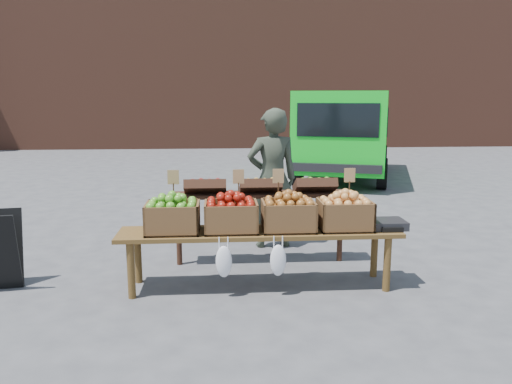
{
  "coord_description": "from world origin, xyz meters",
  "views": [
    {
      "loc": [
        -0.34,
        -5.0,
        1.83
      ],
      "look_at": [
        0.03,
        0.12,
        0.85
      ],
      "focal_mm": 35.0,
      "sensor_mm": 36.0,
      "label": 1
    }
  ],
  "objects_px": {
    "crate_golden_apples": "(173,218)",
    "back_table": "(260,217)",
    "display_bench": "(260,259)",
    "crate_green_apples": "(345,215)",
    "crate_red_apples": "(288,216)",
    "weighing_scale": "(387,224)",
    "crate_russet_pears": "(231,217)",
    "delivery_van": "(345,135)",
    "vendor": "(272,179)"
  },
  "relations": [
    {
      "from": "crate_golden_apples",
      "to": "back_table",
      "type": "bearing_deg",
      "value": 38.98
    },
    {
      "from": "display_bench",
      "to": "crate_golden_apples",
      "type": "relative_size",
      "value": 5.4
    },
    {
      "from": "display_bench",
      "to": "crate_green_apples",
      "type": "height_order",
      "value": "crate_green_apples"
    },
    {
      "from": "crate_red_apples",
      "to": "weighing_scale",
      "type": "distance_m",
      "value": 0.98
    },
    {
      "from": "display_bench",
      "to": "crate_golden_apples",
      "type": "xyz_separation_m",
      "value": [
        -0.82,
        0.0,
        0.42
      ]
    },
    {
      "from": "back_table",
      "to": "crate_russet_pears",
      "type": "relative_size",
      "value": 4.2
    },
    {
      "from": "display_bench",
      "to": "crate_red_apples",
      "type": "bearing_deg",
      "value": 0.0
    },
    {
      "from": "back_table",
      "to": "delivery_van",
      "type": "bearing_deg",
      "value": 67.75
    },
    {
      "from": "vendor",
      "to": "crate_russet_pears",
      "type": "xyz_separation_m",
      "value": [
        -0.54,
        -1.35,
        -0.14
      ]
    },
    {
      "from": "back_table",
      "to": "crate_golden_apples",
      "type": "distance_m",
      "value": 1.16
    },
    {
      "from": "delivery_van",
      "to": "crate_green_apples",
      "type": "distance_m",
      "value": 6.84
    },
    {
      "from": "crate_red_apples",
      "to": "delivery_van",
      "type": "bearing_deg",
      "value": 71.58
    },
    {
      "from": "display_bench",
      "to": "crate_red_apples",
      "type": "height_order",
      "value": "crate_red_apples"
    },
    {
      "from": "delivery_van",
      "to": "back_table",
      "type": "height_order",
      "value": "delivery_van"
    },
    {
      "from": "back_table",
      "to": "crate_golden_apples",
      "type": "relative_size",
      "value": 4.2
    },
    {
      "from": "crate_red_apples",
      "to": "vendor",
      "type": "bearing_deg",
      "value": 90.62
    },
    {
      "from": "delivery_van",
      "to": "crate_red_apples",
      "type": "relative_size",
      "value": 8.69
    },
    {
      "from": "delivery_van",
      "to": "crate_green_apples",
      "type": "xyz_separation_m",
      "value": [
        -1.66,
        -6.63,
        -0.26
      ]
    },
    {
      "from": "display_bench",
      "to": "crate_red_apples",
      "type": "xyz_separation_m",
      "value": [
        0.28,
        0.0,
        0.42
      ]
    },
    {
      "from": "delivery_van",
      "to": "vendor",
      "type": "bearing_deg",
      "value": -94.44
    },
    {
      "from": "display_bench",
      "to": "weighing_scale",
      "type": "relative_size",
      "value": 7.94
    },
    {
      "from": "crate_russet_pears",
      "to": "crate_green_apples",
      "type": "distance_m",
      "value": 1.1
    },
    {
      "from": "delivery_van",
      "to": "crate_russet_pears",
      "type": "bearing_deg",
      "value": -94.21
    },
    {
      "from": "crate_red_apples",
      "to": "weighing_scale",
      "type": "height_order",
      "value": "crate_red_apples"
    },
    {
      "from": "vendor",
      "to": "crate_green_apples",
      "type": "bearing_deg",
      "value": 105.36
    },
    {
      "from": "delivery_van",
      "to": "crate_red_apples",
      "type": "height_order",
      "value": "delivery_van"
    },
    {
      "from": "vendor",
      "to": "crate_red_apples",
      "type": "distance_m",
      "value": 1.35
    },
    {
      "from": "vendor",
      "to": "crate_golden_apples",
      "type": "xyz_separation_m",
      "value": [
        -1.09,
        -1.35,
        -0.14
      ]
    },
    {
      "from": "back_table",
      "to": "crate_green_apples",
      "type": "height_order",
      "value": "back_table"
    },
    {
      "from": "crate_golden_apples",
      "to": "crate_red_apples",
      "type": "distance_m",
      "value": 1.1
    },
    {
      "from": "crate_golden_apples",
      "to": "crate_red_apples",
      "type": "bearing_deg",
      "value": 0.0
    },
    {
      "from": "crate_green_apples",
      "to": "weighing_scale",
      "type": "distance_m",
      "value": 0.44
    },
    {
      "from": "vendor",
      "to": "crate_russet_pears",
      "type": "distance_m",
      "value": 1.45
    },
    {
      "from": "crate_golden_apples",
      "to": "weighing_scale",
      "type": "xyz_separation_m",
      "value": [
        2.08,
        0.0,
        -0.1
      ]
    },
    {
      "from": "delivery_van",
      "to": "display_bench",
      "type": "xyz_separation_m",
      "value": [
        -2.48,
        -6.63,
        -0.69
      ]
    },
    {
      "from": "crate_red_apples",
      "to": "weighing_scale",
      "type": "relative_size",
      "value": 1.47
    },
    {
      "from": "crate_green_apples",
      "to": "back_table",
      "type": "bearing_deg",
      "value": 136.56
    },
    {
      "from": "delivery_van",
      "to": "vendor",
      "type": "height_order",
      "value": "delivery_van"
    },
    {
      "from": "crate_golden_apples",
      "to": "crate_green_apples",
      "type": "bearing_deg",
      "value": 0.0
    },
    {
      "from": "back_table",
      "to": "weighing_scale",
      "type": "relative_size",
      "value": 6.18
    },
    {
      "from": "display_bench",
      "to": "crate_green_apples",
      "type": "bearing_deg",
      "value": 0.0
    },
    {
      "from": "crate_golden_apples",
      "to": "crate_green_apples",
      "type": "relative_size",
      "value": 1.0
    },
    {
      "from": "delivery_van",
      "to": "vendor",
      "type": "relative_size",
      "value": 2.55
    },
    {
      "from": "crate_golden_apples",
      "to": "weighing_scale",
      "type": "relative_size",
      "value": 1.47
    },
    {
      "from": "display_bench",
      "to": "weighing_scale",
      "type": "distance_m",
      "value": 1.29
    },
    {
      "from": "display_bench",
      "to": "crate_green_apples",
      "type": "xyz_separation_m",
      "value": [
        0.82,
        0.0,
        0.42
      ]
    },
    {
      "from": "delivery_van",
      "to": "weighing_scale",
      "type": "xyz_separation_m",
      "value": [
        -1.23,
        -6.63,
        -0.36
      ]
    },
    {
      "from": "display_bench",
      "to": "weighing_scale",
      "type": "xyz_separation_m",
      "value": [
        1.25,
        0.0,
        0.33
      ]
    },
    {
      "from": "back_table",
      "to": "crate_golden_apples",
      "type": "bearing_deg",
      "value": -141.02
    },
    {
      "from": "display_bench",
      "to": "crate_russet_pears",
      "type": "distance_m",
      "value": 0.51
    }
  ]
}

